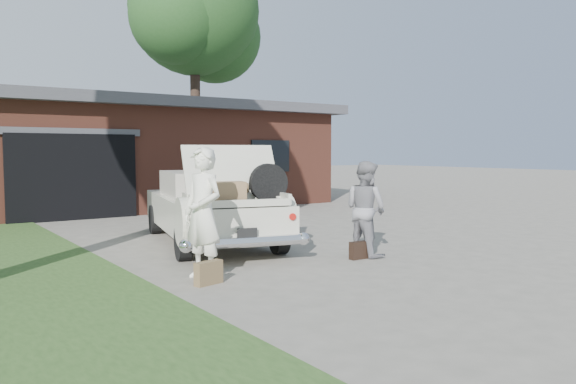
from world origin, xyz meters
TOP-DOWN VIEW (x-y plane):
  - ground at (0.00, 0.00)m, footprint 90.00×90.00m
  - house at (0.98, 11.47)m, footprint 12.80×7.80m
  - tree_right at (5.98, 16.20)m, footprint 6.58×5.73m
  - sedan at (-0.30, 2.74)m, footprint 2.94×5.11m
  - woman_left at (-1.77, 0.12)m, footprint 0.59×0.75m
  - woman_right at (1.22, 0.07)m, footprint 0.68×0.83m
  - suitcase_left at (-1.88, -0.24)m, footprint 0.42×0.22m
  - suitcase_right at (0.96, -0.08)m, footprint 0.38×0.13m

SIDE VIEW (x-z plane):
  - ground at x=0.00m, z-range 0.00..0.00m
  - suitcase_right at x=0.96m, z-range 0.00..0.29m
  - suitcase_left at x=-1.88m, z-range 0.00..0.31m
  - sedan at x=-0.30m, z-range -0.23..1.64m
  - woman_right at x=1.22m, z-range 0.00..1.60m
  - woman_left at x=-1.77m, z-range 0.00..1.82m
  - house at x=0.98m, z-range 0.02..3.32m
  - tree_right at x=5.98m, z-range 2.21..13.03m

